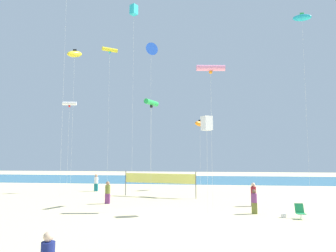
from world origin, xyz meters
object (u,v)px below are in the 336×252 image
object	(u,v)px
kite_yellow_tube	(110,50)
kite_orange_inflatable	(200,124)
kite_cyan_box	(134,10)
kite_white_tube	(70,104)
volleyball_net	(159,179)
beach_handbag	(284,216)
folding_beach_chair	(300,211)
beachgoer_maroon_shirt	(253,194)
kite_yellow_inflatable	(75,54)
beachgoer_plum_shirt	(254,201)
kite_white_box	(207,123)
kite_white_diamond	(66,1)
kite_blue_delta	(151,50)
beachgoer_olive_shirt	(108,192)
beachgoer_white_shirt	(96,182)
kite_green_tube	(151,103)
kite_cyan_inflatable	(302,18)
kite_pink_tube	(211,68)

from	to	relation	value
kite_yellow_tube	kite_orange_inflatable	xyz separation A→B (m)	(11.34, -0.20, -9.63)
kite_cyan_box	kite_white_tube	distance (m)	12.74
kite_white_tube	kite_yellow_tube	xyz separation A→B (m)	(3.53, 3.44, 7.45)
volleyball_net	beach_handbag	world-z (taller)	volleyball_net
folding_beach_chair	kite_orange_inflatable	size ratio (longest dim) A/B	0.11
kite_orange_inflatable	beach_handbag	bearing A→B (deg)	-71.54
beachgoer_maroon_shirt	kite_yellow_inflatable	bearing A→B (deg)	-104.04
volleyball_net	kite_white_tube	distance (m)	14.45
beachgoer_maroon_shirt	kite_white_tube	bearing A→B (deg)	-109.96
beachgoer_plum_shirt	kite_white_box	size ratio (longest dim) A/B	0.24
beachgoer_plum_shirt	kite_orange_inflatable	xyz separation A→B (m)	(-3.81, 15.17, 6.80)
beachgoer_plum_shirt	kite_cyan_box	bearing A→B (deg)	36.45
kite_white_diamond	kite_blue_delta	bearing A→B (deg)	40.86
beachgoer_olive_shirt	volleyball_net	size ratio (longest dim) A/B	0.25
beachgoer_white_shirt	kite_green_tube	xyz separation A→B (m)	(7.69, -8.68, 7.13)
kite_blue_delta	kite_yellow_tube	size ratio (longest dim) A/B	0.98
kite_yellow_tube	kite_green_tube	bearing A→B (deg)	-58.19
folding_beach_chair	beachgoer_maroon_shirt	bearing A→B (deg)	120.77
beachgoer_olive_shirt	beachgoer_plum_shirt	size ratio (longest dim) A/B	1.12
kite_white_box	kite_cyan_inflatable	distance (m)	21.27
beach_handbag	beachgoer_plum_shirt	bearing A→B (deg)	146.87
kite_cyan_inflatable	kite_white_tube	bearing A→B (deg)	-178.18
beachgoer_maroon_shirt	kite_cyan_inflatable	xyz separation A→B (m)	(7.14, 9.52, 18.10)
kite_yellow_inflatable	beachgoer_olive_shirt	bearing A→B (deg)	-45.40
kite_cyan_box	kite_yellow_inflatable	bearing A→B (deg)	176.10
beachgoer_maroon_shirt	kite_white_diamond	xyz separation A→B (m)	(-17.42, 3.58, 18.52)
beachgoer_olive_shirt	beach_handbag	size ratio (longest dim) A/B	6.07
kite_yellow_tube	kite_orange_inflatable	size ratio (longest dim) A/B	2.16
beachgoer_olive_shirt	kite_pink_tube	xyz separation A→B (m)	(8.35, -1.36, 9.50)
kite_blue_delta	kite_green_tube	size ratio (longest dim) A/B	2.05
beachgoer_olive_shirt	kite_yellow_inflatable	bearing A→B (deg)	-50.88
kite_white_tube	beachgoer_white_shirt	bearing A→B (deg)	-3.25
kite_cyan_box	kite_orange_inflatable	world-z (taller)	kite_cyan_box
kite_white_box	kite_blue_delta	bearing A→B (deg)	115.00
kite_white_tube	kite_yellow_tube	bearing A→B (deg)	44.23
kite_cyan_box	kite_yellow_inflatable	world-z (taller)	kite_cyan_box
kite_pink_tube	kite_green_tube	size ratio (longest dim) A/B	1.28
beachgoer_maroon_shirt	kite_yellow_inflatable	xyz separation A→B (m)	(-17.39, 5.82, 13.73)
beachgoer_white_shirt	beach_handbag	xyz separation A→B (m)	(16.81, -12.79, -0.87)
beachgoer_olive_shirt	volleyball_net	xyz separation A→B (m)	(3.51, 4.67, 0.68)
kite_white_diamond	kite_green_tube	bearing A→B (deg)	-21.71
kite_white_box	kite_cyan_inflatable	xyz separation A→B (m)	(10.65, 13.03, 13.02)
beachgoer_plum_shirt	kite_white_tube	xyz separation A→B (m)	(-18.68, 11.93, 8.99)
kite_white_diamond	kite_cyan_inflatable	size ratio (longest dim) A/B	1.02
folding_beach_chair	kite_white_box	size ratio (longest dim) A/B	0.14
kite_cyan_box	kite_white_tube	bearing A→B (deg)	158.16
beachgoer_white_shirt	kite_white_diamond	xyz separation A→B (m)	(-1.78, -4.91, 18.48)
beachgoer_maroon_shirt	volleyball_net	xyz separation A→B (m)	(-7.98, 4.52, 0.68)
kite_green_tube	kite_orange_inflatable	world-z (taller)	kite_green_tube
kite_pink_tube	beachgoer_white_shirt	bearing A→B (deg)	141.33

